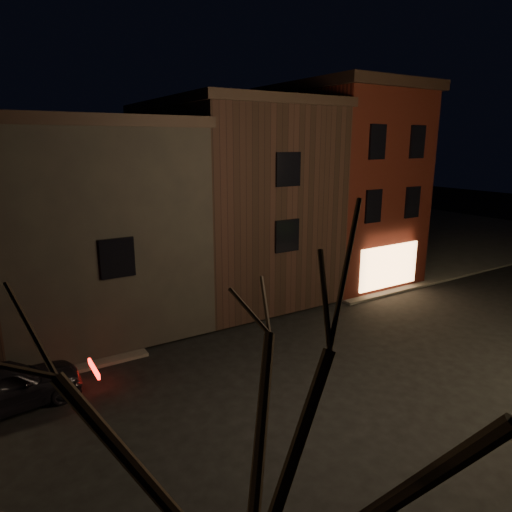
{
  "coord_description": "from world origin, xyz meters",
  "views": [
    {
      "loc": [
        -9.8,
        -10.05,
        7.62
      ],
      "look_at": [
        -0.43,
        4.89,
        3.2
      ],
      "focal_mm": 32.0,
      "sensor_mm": 36.0,
      "label": 1
    }
  ],
  "objects": [
    {
      "name": "bare_tree_left",
      "position": [
        -8.0,
        -7.0,
        5.43
      ],
      "size": [
        5.6,
        5.6,
        7.5
      ],
      "color": "black",
      "rests_on": "sidewalk_near_left"
    },
    {
      "name": "row_building_a",
      "position": [
        1.5,
        10.5,
        4.83
      ],
      "size": [
        7.3,
        10.3,
        9.4
      ],
      "color": "black",
      "rests_on": "ground"
    },
    {
      "name": "corner_building",
      "position": [
        8.0,
        9.47,
        5.4
      ],
      "size": [
        6.5,
        8.5,
        10.5
      ],
      "color": "#3E110B",
      "rests_on": "ground"
    },
    {
      "name": "parked_car_a",
      "position": [
        -9.71,
        3.9,
        0.73
      ],
      "size": [
        4.46,
        2.21,
        1.46
      ],
      "primitive_type": "imported",
      "rotation": [
        0.0,
        0.0,
        1.69
      ],
      "color": "black",
      "rests_on": "ground"
    },
    {
      "name": "sidewalk_far_right",
      "position": [
        20.0,
        20.0,
        0.06
      ],
      "size": [
        30.0,
        30.0,
        0.12
      ],
      "primitive_type": "cube",
      "color": "#2D2B28",
      "rests_on": "ground"
    },
    {
      "name": "ground",
      "position": [
        0.0,
        0.0,
        0.0
      ],
      "size": [
        120.0,
        120.0,
        0.0
      ],
      "primitive_type": "plane",
      "color": "black",
      "rests_on": "ground"
    },
    {
      "name": "row_building_b",
      "position": [
        -5.75,
        10.5,
        4.33
      ],
      "size": [
        7.8,
        10.3,
        8.4
      ],
      "color": "black",
      "rests_on": "ground"
    }
  ]
}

